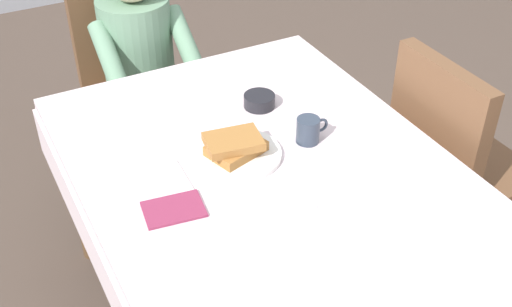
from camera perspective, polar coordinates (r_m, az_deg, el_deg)
name	(u,v)px	position (r m, az deg, el deg)	size (l,w,h in m)	color
dining_table_main	(269,192)	(2.05, 1.11, -3.39)	(1.12, 1.52, 0.74)	silver
chair_diner	(132,69)	(3.00, -10.77, 7.28)	(0.44, 0.45, 0.93)	brown
diner_person	(141,56)	(2.81, -10.05, 8.40)	(0.40, 0.43, 1.12)	gray
chair_right_side	(451,155)	(2.51, 16.70, -0.13)	(0.45, 0.44, 0.93)	brown
plate_breakfast	(237,154)	(2.04, -1.66, -0.08)	(0.28, 0.28, 0.02)	white
breakfast_stack	(235,145)	(2.02, -1.86, 0.73)	(0.20, 0.17, 0.06)	#A36B33
cup_coffee	(309,130)	(2.10, 4.63, 2.06)	(0.11, 0.08, 0.08)	#333D4C
bowl_butter	(259,101)	(2.28, 0.30, 4.64)	(0.11, 0.11, 0.04)	black
fork_left_of_plate	(184,177)	(1.97, -6.35, -2.04)	(0.18, 0.01, 0.01)	silver
knife_right_of_plate	(293,143)	(2.10, 3.23, 0.95)	(0.20, 0.01, 0.01)	silver
spoon_near_edge	(292,211)	(1.84, 3.19, -5.09)	(0.15, 0.01, 0.01)	silver
napkin_folded	(174,209)	(1.86, -7.22, -4.87)	(0.17, 0.12, 0.01)	#8C2D4C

